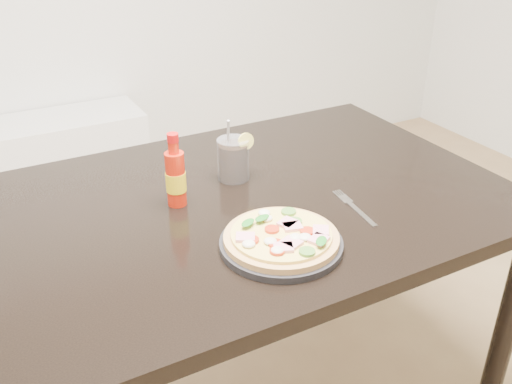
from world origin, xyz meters
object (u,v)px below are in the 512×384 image
plate (281,244)px  pizza (281,237)px  dining_table (234,229)px  cola_cup (233,160)px  fork (353,207)px  hot_sauce_bottle (176,177)px

plate → pizza: (-0.00, -0.00, 0.02)m
dining_table → pizza: 0.26m
cola_cup → fork: 0.34m
hot_sauce_bottle → cola_cup: bearing=18.2°
plate → hot_sauce_bottle: (-0.13, 0.29, 0.07)m
dining_table → plate: (-0.00, -0.24, 0.09)m
plate → pizza: 0.02m
cola_cup → fork: bearing=-57.0°
pizza → fork: (0.24, 0.07, -0.03)m
dining_table → cola_cup: cola_cup is taller
fork → pizza: bearing=-157.7°
plate → fork: plate is taller
plate → hot_sauce_bottle: hot_sauce_bottle is taller
dining_table → plate: bearing=-90.5°
pizza → dining_table: bearing=89.4°
plate → fork: (0.24, 0.06, -0.01)m
dining_table → fork: fork is taller
plate → cola_cup: 0.36m
dining_table → fork: 0.31m
dining_table → plate: size_ratio=5.21×
cola_cup → hot_sauce_bottle: bearing=-161.8°
plate → pizza: bearing=-101.7°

